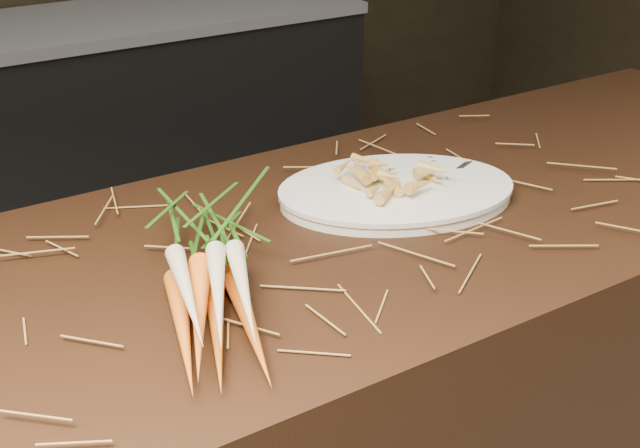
{
  "coord_description": "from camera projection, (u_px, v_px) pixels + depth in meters",
  "views": [
    {
      "loc": [
        -0.56,
        -0.66,
        1.52
      ],
      "look_at": [
        -0.01,
        0.24,
        0.96
      ],
      "focal_mm": 45.0,
      "sensor_mm": 36.0,
      "label": 1
    }
  ],
  "objects": [
    {
      "name": "serving_platter",
      "position": [
        396.0,
        194.0,
        1.4
      ],
      "size": [
        0.48,
        0.4,
        0.02
      ],
      "primitive_type": null,
      "rotation": [
        0.0,
        0.0,
        -0.35
      ],
      "color": "white",
      "rests_on": "main_counter"
    },
    {
      "name": "roasted_veg_heap",
      "position": [
        397.0,
        176.0,
        1.38
      ],
      "size": [
        0.24,
        0.21,
        0.05
      ],
      "primitive_type": null,
      "rotation": [
        0.0,
        0.0,
        -0.35
      ],
      "color": "#AF7B32",
      "rests_on": "serving_platter"
    },
    {
      "name": "root_veg_bunch",
      "position": [
        209.0,
        255.0,
        1.14
      ],
      "size": [
        0.3,
        0.49,
        0.09
      ],
      "rotation": [
        0.0,
        0.0,
        -0.38
      ],
      "color": "orange",
      "rests_on": "main_counter"
    },
    {
      "name": "serving_fork",
      "position": [
        480.0,
        184.0,
        1.4
      ],
      "size": [
        0.15,
        0.07,
        0.0
      ],
      "primitive_type": "cube",
      "rotation": [
        0.0,
        0.0,
        -1.18
      ],
      "color": "silver",
      "rests_on": "serving_platter"
    },
    {
      "name": "back_counter",
      "position": [
        122.0,
        126.0,
        3.05
      ],
      "size": [
        1.82,
        0.62,
        0.84
      ],
      "color": "black",
      "rests_on": "ground"
    },
    {
      "name": "straw_bedding",
      "position": [
        302.0,
        235.0,
        1.27
      ],
      "size": [
        1.4,
        0.6,
        0.02
      ],
      "primitive_type": null,
      "color": "olive",
      "rests_on": "main_counter"
    }
  ]
}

